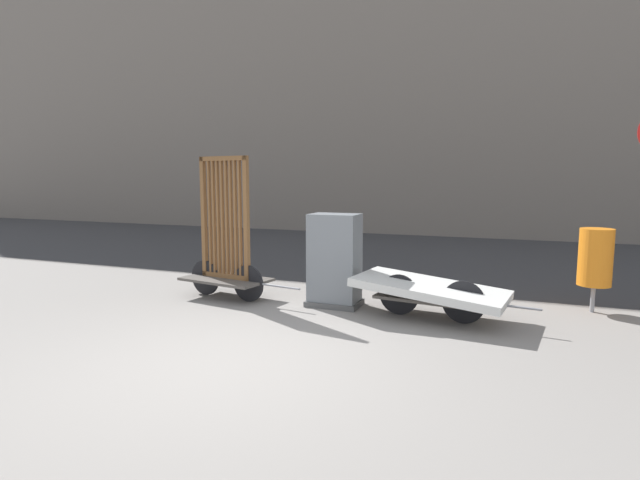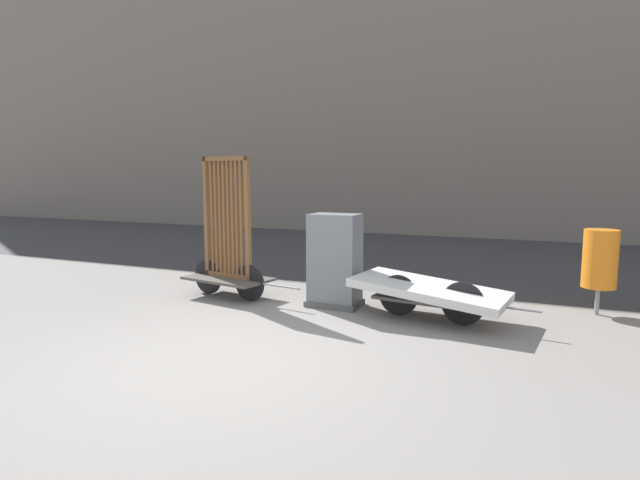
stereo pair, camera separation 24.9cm
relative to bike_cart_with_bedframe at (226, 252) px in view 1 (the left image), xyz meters
name	(u,v)px [view 1 (the left image)]	position (x,y,z in m)	size (l,w,h in m)	color
ground_plane	(234,364)	(1.57, -2.37, -0.73)	(60.00, 60.00, 0.00)	gray
road_strip	(402,253)	(1.57, 5.58, -0.73)	(56.00, 8.10, 0.01)	#38383A
building_facade	(445,9)	(1.57, 11.63, 6.87)	(48.00, 4.00, 15.22)	slate
bike_cart_with_bedframe	(226,252)	(0.00, 0.00, 0.00)	(2.09, 0.95, 2.20)	#4C4742
bike_cart_with_mattress	(431,290)	(3.16, 0.00, -0.35)	(2.41, 1.27, 0.56)	#4C4742
utility_cabinet	(335,263)	(1.73, 0.19, -0.10)	(0.77, 0.54, 1.36)	#4C4C4C
trash_bin	(595,258)	(5.22, 1.18, 0.04)	(0.44, 0.44, 1.18)	gray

